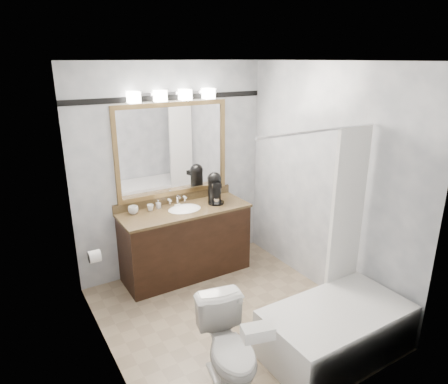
% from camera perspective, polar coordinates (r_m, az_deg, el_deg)
% --- Properties ---
extents(room, '(2.42, 2.62, 2.52)m').
position_cam_1_polar(room, '(3.70, 1.00, -1.49)').
color(room, gray).
rests_on(room, ground).
extents(vanity, '(1.53, 0.58, 0.97)m').
position_cam_1_polar(vanity, '(4.84, -5.51, -6.92)').
color(vanity, black).
rests_on(vanity, ground).
extents(mirror, '(1.40, 0.04, 1.10)m').
position_cam_1_polar(mirror, '(4.73, -7.32, 5.96)').
color(mirror, olive).
rests_on(mirror, room).
extents(vanity_light_bar, '(1.02, 0.14, 0.12)m').
position_cam_1_polar(vanity_light_bar, '(4.58, -7.36, 13.59)').
color(vanity_light_bar, silver).
rests_on(vanity_light_bar, room).
extents(accent_stripe, '(2.40, 0.01, 0.06)m').
position_cam_1_polar(accent_stripe, '(4.65, -7.68, 13.23)').
color(accent_stripe, black).
rests_on(accent_stripe, room).
extents(bathtub, '(1.30, 0.75, 1.96)m').
position_cam_1_polar(bathtub, '(3.87, 15.76, -17.56)').
color(bathtub, white).
rests_on(bathtub, ground).
extents(tp_roll, '(0.11, 0.12, 0.12)m').
position_cam_1_polar(tp_roll, '(4.11, -18.02, -8.74)').
color(tp_roll, white).
rests_on(tp_roll, room).
extents(toilet, '(0.53, 0.76, 0.70)m').
position_cam_1_polar(toilet, '(3.37, 0.84, -21.51)').
color(toilet, white).
rests_on(toilet, ground).
extents(tissue_box, '(0.24, 0.17, 0.09)m').
position_cam_1_polar(tissue_box, '(2.89, 4.84, -19.32)').
color(tissue_box, white).
rests_on(tissue_box, toilet).
extents(coffee_maker, '(0.20, 0.24, 0.38)m').
position_cam_1_polar(coffee_maker, '(4.82, -1.35, 0.73)').
color(coffee_maker, black).
rests_on(coffee_maker, vanity).
extents(cup_left, '(0.14, 0.14, 0.09)m').
position_cam_1_polar(cup_left, '(4.62, -12.84, -2.53)').
color(cup_left, white).
rests_on(cup_left, vanity).
extents(cup_right, '(0.10, 0.10, 0.07)m').
position_cam_1_polar(cup_right, '(4.68, -10.47, -2.20)').
color(cup_right, white).
rests_on(cup_right, vanity).
extents(soap_bottle_a, '(0.05, 0.05, 0.10)m').
position_cam_1_polar(soap_bottle_a, '(4.73, -9.36, -1.72)').
color(soap_bottle_a, white).
rests_on(soap_bottle_a, vanity).
extents(soap_bar, '(0.08, 0.05, 0.02)m').
position_cam_1_polar(soap_bar, '(4.77, -6.60, -1.92)').
color(soap_bar, beige).
rests_on(soap_bar, vanity).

